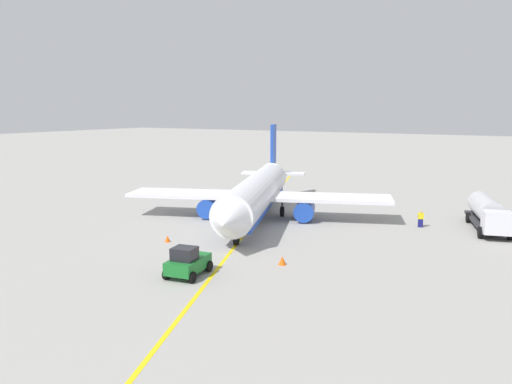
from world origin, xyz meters
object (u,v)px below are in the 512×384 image
at_px(pushback_tug, 187,262).
at_px(safety_cone_wingtip, 282,260).
at_px(fuel_tanker, 488,213).
at_px(safety_cone_nose, 167,239).
at_px(airplane, 257,194).
at_px(refueling_worker, 421,219).

height_order(pushback_tug, safety_cone_wingtip, pushback_tug).
bearing_deg(fuel_tanker, safety_cone_nose, -51.92).
distance_m(airplane, safety_cone_wingtip, 16.59).
height_order(airplane, safety_cone_wingtip, airplane).
distance_m(airplane, pushback_tug, 19.58).
relative_size(pushback_tug, safety_cone_nose, 6.64).
distance_m(fuel_tanker, safety_cone_nose, 31.08).
distance_m(airplane, fuel_tanker, 23.28).
xyz_separation_m(fuel_tanker, safety_cone_nose, (19.15, -24.44, -1.44)).
relative_size(fuel_tanker, pushback_tug, 2.77).
bearing_deg(refueling_worker, pushback_tug, -25.64).
bearing_deg(pushback_tug, safety_cone_nose, -131.89).
relative_size(pushback_tug, refueling_worker, 2.26).
distance_m(airplane, refueling_worker, 17.10).
height_order(airplane, fuel_tanker, airplane).
xyz_separation_m(airplane, pushback_tug, (18.85, 5.04, -1.70)).
xyz_separation_m(refueling_worker, safety_cone_wingtip, (17.91, -6.58, -0.48)).
distance_m(fuel_tanker, safety_cone_wingtip, 23.61).
bearing_deg(refueling_worker, airplane, -73.95).
bearing_deg(pushback_tug, airplane, -165.04).
bearing_deg(airplane, safety_cone_wingtip, 36.45).
xyz_separation_m(pushback_tug, safety_cone_nose, (-6.47, -7.22, -0.72)).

